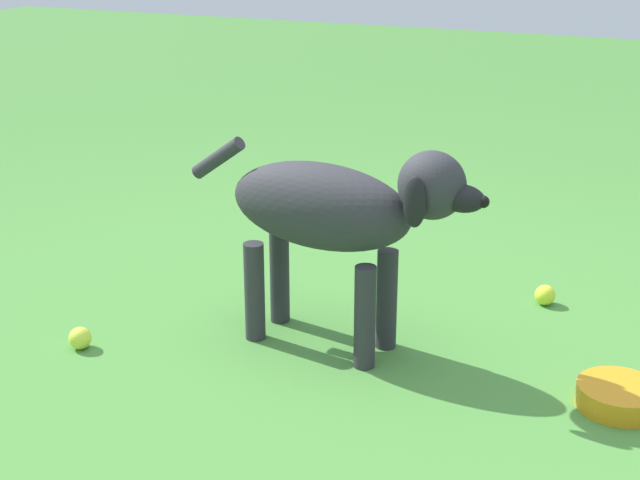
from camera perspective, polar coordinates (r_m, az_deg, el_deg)
ground at (r=2.63m, az=1.59°, el=-7.65°), size 14.00×14.00×0.00m
dog at (r=2.57m, az=1.05°, el=1.70°), size 0.28×0.92×0.63m
tennis_ball_0 at (r=3.07m, az=13.69°, el=-3.31°), size 0.07×0.07×0.07m
tennis_ball_1 at (r=2.79m, az=-14.55°, el=-5.86°), size 0.07×0.07×0.07m
water_bowl at (r=2.53m, az=17.94°, el=-9.14°), size 0.22×0.22×0.06m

